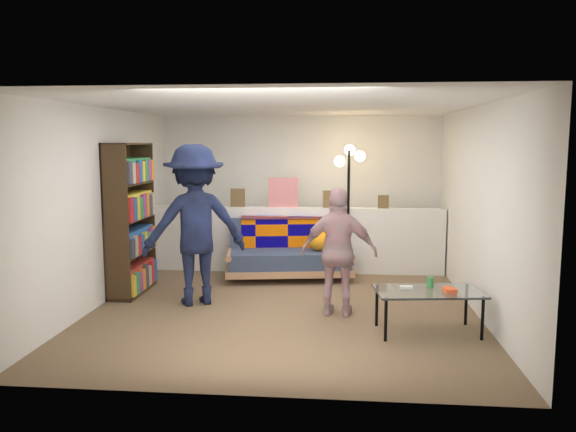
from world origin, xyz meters
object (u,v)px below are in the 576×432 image
object	(u,v)px
bookshelf	(130,224)
person_right	(339,252)
futon_sofa	(290,253)
floor_lamp	(349,184)
person_left	(195,225)
coffee_table	(429,293)

from	to	relation	value
bookshelf	person_right	world-z (taller)	bookshelf
futon_sofa	bookshelf	size ratio (longest dim) A/B	0.97
bookshelf	floor_lamp	size ratio (longest dim) A/B	1.01
person_left	bookshelf	bearing A→B (deg)	-47.73
coffee_table	futon_sofa	bearing A→B (deg)	126.12
futon_sofa	coffee_table	bearing A→B (deg)	-53.88
futon_sofa	person_left	world-z (taller)	person_left
floor_lamp	person_left	distance (m)	2.53
bookshelf	floor_lamp	bearing A→B (deg)	23.07
coffee_table	person_left	xyz separation A→B (m)	(-2.69, 0.86, 0.55)
person_left	futon_sofa	bearing A→B (deg)	-151.06
futon_sofa	person_right	size ratio (longest dim) A/B	1.30
person_left	person_right	size ratio (longest dim) A/B	1.33
floor_lamp	person_right	distance (m)	2.08
floor_lamp	futon_sofa	bearing A→B (deg)	-165.47
floor_lamp	person_right	bearing A→B (deg)	-93.90
futon_sofa	coffee_table	xyz separation A→B (m)	(1.66, -2.27, 0.06)
person_left	coffee_table	bearing A→B (deg)	137.50
futon_sofa	person_left	bearing A→B (deg)	-126.25
futon_sofa	coffee_table	world-z (taller)	futon_sofa
bookshelf	coffee_table	bearing A→B (deg)	-19.11
floor_lamp	person_left	size ratio (longest dim) A/B	0.99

